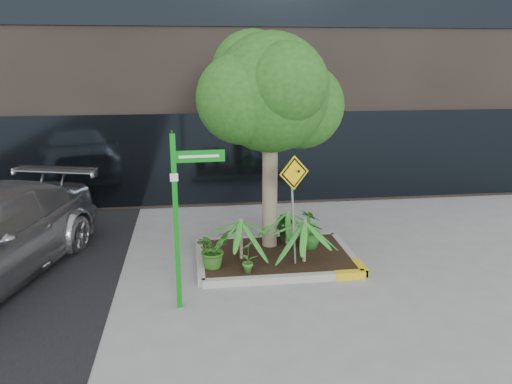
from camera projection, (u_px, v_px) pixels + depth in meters
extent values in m
plane|color=gray|center=(268.00, 266.00, 10.37)|extent=(80.00, 80.00, 0.00)
cube|color=#9E9E99|center=(267.00, 239.00, 11.72)|extent=(3.20, 0.15, 0.15)
cube|color=#9E9E99|center=(285.00, 279.00, 9.62)|extent=(3.20, 0.15, 0.15)
cube|color=#9E9E99|center=(200.00, 261.00, 10.46)|extent=(0.15, 2.20, 0.15)
cube|color=#9E9E99|center=(347.00, 253.00, 10.87)|extent=(0.15, 2.20, 0.15)
cube|color=gold|center=(350.00, 275.00, 9.78)|extent=(0.60, 0.17, 0.15)
cube|color=black|center=(275.00, 255.00, 10.66)|extent=(3.05, 2.05, 0.06)
cylinder|color=gray|center=(270.00, 184.00, 10.79)|extent=(0.33, 0.33, 3.09)
cylinder|color=gray|center=(275.00, 132.00, 10.51)|extent=(0.58, 0.16, 1.00)
sphere|color=#1D5016|center=(271.00, 93.00, 10.28)|extent=(2.47, 2.47, 2.47)
sphere|color=#1D5016|center=(301.00, 106.00, 10.74)|extent=(1.85, 1.85, 1.85)
sphere|color=#1D5016|center=(242.00, 99.00, 10.03)|extent=(1.85, 1.85, 1.85)
sphere|color=#1D5016|center=(286.00, 84.00, 9.66)|extent=(1.65, 1.65, 1.65)
sphere|color=#1D5016|center=(252.00, 71.00, 10.62)|extent=(1.75, 1.75, 1.75)
cylinder|color=gray|center=(305.00, 240.00, 10.15)|extent=(0.07, 0.07, 0.92)
cylinder|color=gray|center=(241.00, 238.00, 10.29)|extent=(0.07, 0.07, 0.88)
cylinder|color=gray|center=(287.00, 227.00, 11.15)|extent=(0.07, 0.07, 0.77)
imported|color=#2D631C|center=(213.00, 249.00, 9.89)|extent=(0.98, 0.98, 0.77)
imported|color=#2A7021|center=(310.00, 229.00, 10.89)|extent=(0.67, 0.67, 0.87)
imported|color=#30661F|center=(248.00, 255.00, 9.66)|extent=(0.52, 0.52, 0.69)
imported|color=#276B1F|center=(286.00, 227.00, 11.31)|extent=(0.49, 0.49, 0.68)
cube|color=#0C8416|center=(176.00, 224.00, 8.31)|extent=(0.09, 0.09, 3.04)
cube|color=#0C8416|center=(199.00, 156.00, 8.08)|extent=(0.85, 0.07, 0.20)
cube|color=#0C8416|center=(172.00, 140.00, 8.35)|extent=(0.07, 0.85, 0.20)
cube|color=white|center=(199.00, 156.00, 8.07)|extent=(0.65, 0.03, 0.04)
cube|color=white|center=(171.00, 140.00, 8.34)|extent=(0.03, 0.65, 0.04)
cube|color=white|center=(174.00, 177.00, 8.05)|extent=(0.13, 0.01, 0.13)
cylinder|color=slate|center=(293.00, 214.00, 9.96)|extent=(0.15, 0.26, 2.04)
cube|color=yellow|center=(294.00, 173.00, 9.71)|extent=(0.64, 0.29, 0.68)
cube|color=black|center=(294.00, 173.00, 9.70)|extent=(0.56, 0.24, 0.61)
cube|color=yellow|center=(294.00, 173.00, 9.70)|extent=(0.48, 0.21, 0.52)
cube|color=black|center=(294.00, 174.00, 9.69)|extent=(0.15, 0.07, 0.09)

